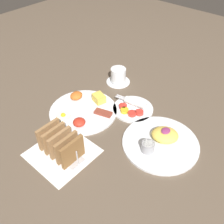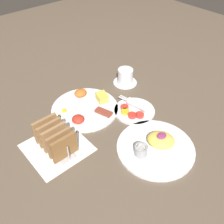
% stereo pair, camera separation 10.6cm
% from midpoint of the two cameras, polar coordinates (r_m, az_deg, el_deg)
% --- Properties ---
extents(ground_plane, '(3.00, 3.00, 0.00)m').
position_cam_midpoint_polar(ground_plane, '(1.04, 2.14, -3.02)').
color(ground_plane, brown).
extents(napkin_flat, '(0.22, 0.22, 0.00)m').
position_cam_midpoint_polar(napkin_flat, '(0.97, -9.40, -8.12)').
color(napkin_flat, white).
rests_on(napkin_flat, ground_plane).
extents(plate_breakfast, '(0.30, 0.30, 0.05)m').
position_cam_midpoint_polar(plate_breakfast, '(1.11, -3.46, 0.99)').
color(plate_breakfast, white).
rests_on(plate_breakfast, ground_plane).
extents(plate_condiments, '(0.18, 0.19, 0.04)m').
position_cam_midpoint_polar(plate_condiments, '(1.11, 7.89, 0.39)').
color(plate_condiments, white).
rests_on(plate_condiments, ground_plane).
extents(plate_foreground, '(0.29, 0.29, 0.06)m').
position_cam_midpoint_polar(plate_foreground, '(0.97, 13.12, -7.69)').
color(plate_foreground, white).
rests_on(plate_foreground, ground_plane).
extents(toast_rack, '(0.10, 0.18, 0.10)m').
position_cam_midpoint_polar(toast_rack, '(0.93, -9.73, -6.11)').
color(toast_rack, '#B7B7BC').
rests_on(toast_rack, ground_plane).
extents(coffee_cup, '(0.12, 0.12, 0.08)m').
position_cam_midpoint_polar(coffee_cup, '(1.27, 5.47, 7.92)').
color(coffee_cup, white).
rests_on(coffee_cup, ground_plane).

